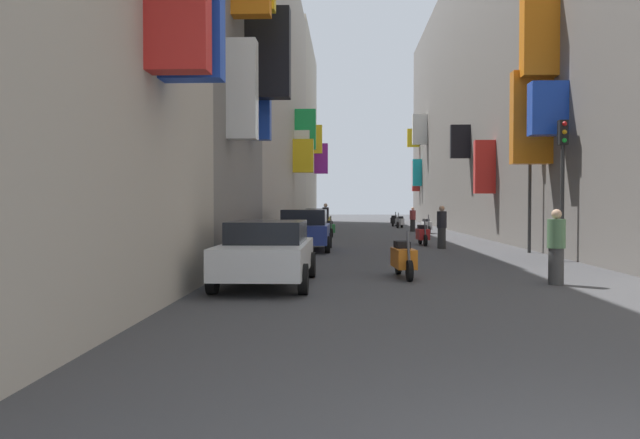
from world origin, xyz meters
name	(u,v)px	position (x,y,z in m)	size (l,w,h in m)	color
ground_plane	(382,236)	(0.00, 30.00, 0.00)	(140.00, 140.00, 0.00)	#424244
building_left_mid_a	(143,5)	(-7.97, 14.73, 7.64)	(7.35, 8.18, 15.30)	slate
building_left_mid_b	(239,97)	(-7.99, 31.00, 7.76)	(7.26, 24.33, 15.52)	#B2A899
building_left_mid_c	(279,134)	(-7.99, 51.59, 8.09)	(7.30, 16.84, 16.19)	#BCB29E
building_right_mid_a	(572,68)	(7.99, 24.14, 7.72)	(7.34, 25.58, 15.46)	slate
building_right_mid_b	(465,122)	(7.99, 48.48, 8.62)	(7.24, 23.05, 17.24)	slate
parked_car_white	(267,251)	(-3.65, 9.80, 0.73)	(1.93, 4.20, 1.37)	white
parked_car_yellow	(318,219)	(-3.88, 38.30, 0.75)	(1.89, 3.96, 1.44)	gold
parked_car_blue	(304,229)	(-3.53, 19.67, 0.80)	(2.02, 3.92, 1.53)	navy
scooter_green	(329,228)	(-2.83, 29.08, 0.46)	(0.63, 1.94, 1.13)	#287F3D
scooter_silver	(400,222)	(1.99, 41.44, 0.46)	(0.76, 1.88, 1.13)	#ADADB2
scooter_black	(394,220)	(1.89, 45.15, 0.46)	(0.72, 1.93, 1.13)	black
scooter_orange	(404,258)	(-0.60, 11.17, 0.46)	(0.54, 1.93, 1.13)	orange
scooter_white	(427,226)	(2.87, 33.39, 0.46)	(0.52, 1.90, 1.13)	silver
scooter_red	(423,234)	(1.30, 22.71, 0.46)	(0.48, 1.83, 1.13)	red
pedestrian_crossing	(326,218)	(-3.17, 33.05, 0.90)	(0.52, 0.52, 1.79)	#313131
pedestrian_near_left	(413,219)	(2.29, 35.64, 0.77)	(0.54, 0.54, 1.56)	black
pedestrian_near_right	(442,227)	(1.79, 20.75, 0.84)	(0.54, 0.54, 1.68)	#2F2F2F
pedestrian_mid_street	(556,247)	(2.56, 10.05, 0.81)	(0.42, 0.42, 1.63)	#3E3E3E
traffic_light_near_corner	(530,172)	(4.60, 18.81, 2.88)	(0.26, 0.34, 4.23)	#2D2D2D
traffic_light_far_corner	(563,165)	(4.62, 15.58, 2.92)	(0.26, 0.34, 4.28)	#2D2D2D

